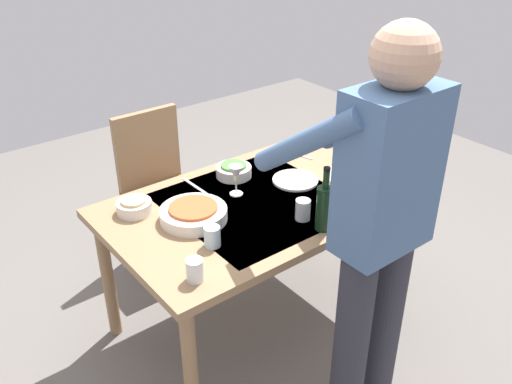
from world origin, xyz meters
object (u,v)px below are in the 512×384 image
object	(u,v)px
wine_bottle	(324,207)
side_bowl_bread	(134,206)
chair_near	(158,179)
water_cup_near_left	(195,270)
serving_bowl_pasta	(193,213)
wine_glass_right	(236,175)
dining_table	(256,215)
water_cup_far_left	(303,210)
dinner_plate_near	(347,176)
side_bowl_salad	(234,170)
person_server	(378,223)
dinner_plate_far	(295,180)
water_cup_near_right	(212,236)
wine_glass_left	(367,182)

from	to	relation	value
wine_bottle	side_bowl_bread	bearing A→B (deg)	-47.27
chair_near	water_cup_near_left	world-z (taller)	chair_near
water_cup_near_left	serving_bowl_pasta	distance (m)	0.43
wine_glass_right	side_bowl_bread	bearing A→B (deg)	-18.02
chair_near	dining_table	bearing A→B (deg)	95.22
dining_table	wine_glass_right	xyz separation A→B (m)	(0.03, -0.11, 0.18)
dining_table	chair_near	world-z (taller)	chair_near
serving_bowl_pasta	dining_table	bearing A→B (deg)	172.32
chair_near	water_cup_far_left	size ratio (longest dim) A/B	9.53
wine_bottle	dinner_plate_near	size ratio (longest dim) A/B	1.29
dining_table	side_bowl_salad	size ratio (longest dim) A/B	7.75
wine_bottle	serving_bowl_pasta	distance (m)	0.58
water_cup_near_left	dining_table	bearing A→B (deg)	-149.34
chair_near	side_bowl_salad	world-z (taller)	chair_near
wine_glass_right	side_bowl_bread	size ratio (longest dim) A/B	0.94
person_server	side_bowl_salad	bearing A→B (deg)	-93.63
side_bowl_salad	dinner_plate_far	distance (m)	0.32
side_bowl_salad	wine_glass_right	bearing A→B (deg)	57.36
water_cup_near_right	water_cup_near_left	bearing A→B (deg)	39.47
person_server	water_cup_far_left	world-z (taller)	person_server
wine_glass_right	water_cup_near_right	world-z (taller)	wine_glass_right
person_server	water_cup_near_left	bearing A→B (deg)	-35.22
dining_table	water_cup_near_left	size ratio (longest dim) A/B	15.34
dining_table	chair_near	bearing A→B (deg)	-84.78
wine_glass_left	wine_glass_right	size ratio (longest dim) A/B	1.00
water_cup_near_left	serving_bowl_pasta	size ratio (longest dim) A/B	0.30
wine_glass_left	side_bowl_bread	world-z (taller)	wine_glass_left
side_bowl_bread	dinner_plate_far	world-z (taller)	side_bowl_bread
side_bowl_bread	water_cup_near_right	bearing A→B (deg)	106.44
dining_table	wine_glass_left	bearing A→B (deg)	141.23
person_server	water_cup_near_right	xyz separation A→B (m)	(0.37, -0.54, -0.19)
water_cup_near_left	side_bowl_bread	xyz separation A→B (m)	(-0.05, -0.58, -0.01)
person_server	side_bowl_bread	world-z (taller)	person_server
chair_near	wine_bottle	size ratio (longest dim) A/B	3.07
dining_table	dinner_plate_far	world-z (taller)	dinner_plate_far
wine_bottle	water_cup_near_right	distance (m)	0.49
wine_bottle	wine_glass_left	bearing A→B (deg)	-172.18
dining_table	serving_bowl_pasta	distance (m)	0.34
chair_near	water_cup_near_right	xyz separation A→B (m)	(0.29, 1.01, 0.25)
wine_glass_right	side_bowl_salad	distance (m)	0.20
side_bowl_salad	water_cup_near_right	bearing A→B (deg)	45.74
chair_near	water_cup_far_left	distance (m)	1.12
wine_glass_left	water_cup_near_right	size ratio (longest dim) A/B	1.68
wine_bottle	dinner_plate_far	bearing A→B (deg)	-116.12
serving_bowl_pasta	dinner_plate_far	distance (m)	0.60
water_cup_near_right	dinner_plate_far	xyz separation A→B (m)	(-0.65, -0.21, -0.04)
wine_glass_left	serving_bowl_pasta	bearing A→B (deg)	-26.87
dining_table	dinner_plate_far	size ratio (longest dim) A/B	6.07
dining_table	serving_bowl_pasta	xyz separation A→B (m)	(0.32, -0.04, 0.11)
person_server	water_cup_near_left	size ratio (longest dim) A/B	18.57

